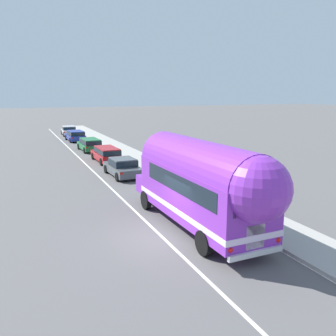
{
  "coord_description": "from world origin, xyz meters",
  "views": [
    {
      "loc": [
        -5.54,
        -13.43,
        6.15
      ],
      "look_at": [
        1.85,
        3.74,
        2.22
      ],
      "focal_mm": 38.21,
      "sensor_mm": 36.0,
      "label": 1
    }
  ],
  "objects": [
    {
      "name": "car_fourth",
      "position": [
        1.7,
        33.87,
        0.79
      ],
      "size": [
        2.15,
        4.65,
        1.37
      ],
      "color": "navy",
      "rests_on": "ground"
    },
    {
      "name": "car_second",
      "position": [
        1.96,
        18.08,
        0.8
      ],
      "size": [
        1.97,
        4.74,
        1.37
      ],
      "color": "#A5191E",
      "rests_on": "ground"
    },
    {
      "name": "car_lead",
      "position": [
        1.73,
        12.08,
        0.73
      ],
      "size": [
        2.08,
        4.46,
        1.37
      ],
      "color": "#474C51",
      "rests_on": "ground"
    },
    {
      "name": "car_third",
      "position": [
        1.8,
        24.91,
        0.79
      ],
      "size": [
        2.05,
        4.56,
        1.37
      ],
      "color": "#196633",
      "rests_on": "ground"
    },
    {
      "name": "painted_bus",
      "position": [
        1.93,
        -0.01,
        2.3
      ],
      "size": [
        2.76,
        10.74,
        4.12
      ],
      "color": "purple",
      "rests_on": "ground"
    },
    {
      "name": "sidewalk_slab",
      "position": [
        5.11,
        10.0,
        0.07
      ],
      "size": [
        2.6,
        90.0,
        0.15
      ],
      "primitive_type": "cube",
      "color": "#9E9B93",
      "rests_on": "ground"
    },
    {
      "name": "car_fifth",
      "position": [
        1.88,
        41.01,
        0.73
      ],
      "size": [
        2.12,
        4.45,
        1.37
      ],
      "color": "silver",
      "rests_on": "ground"
    },
    {
      "name": "lane_markings",
      "position": [
        1.76,
        12.0,
        0.0
      ],
      "size": [
        3.94,
        80.0,
        0.01
      ],
      "color": "silver",
      "rests_on": "ground"
    },
    {
      "name": "ground_plane",
      "position": [
        0.0,
        0.0,
        0.0
      ],
      "size": [
        300.0,
        300.0,
        0.0
      ],
      "primitive_type": "plane",
      "color": "#565454"
    }
  ]
}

